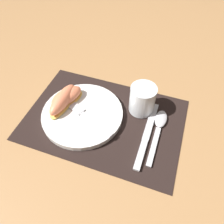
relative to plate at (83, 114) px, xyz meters
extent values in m
plane|color=#A37547|center=(0.06, 0.01, -0.01)|extent=(3.00, 3.00, 0.00)
cube|color=black|center=(0.06, 0.01, -0.01)|extent=(0.45, 0.31, 0.00)
cylinder|color=white|center=(0.00, 0.00, 0.00)|extent=(0.23, 0.23, 0.02)
cylinder|color=silver|center=(0.15, 0.08, 0.04)|extent=(0.07, 0.07, 0.09)
cylinder|color=orange|center=(0.15, 0.08, 0.01)|extent=(0.06, 0.06, 0.04)
cube|color=#BCBCC1|center=(0.19, -0.07, 0.00)|extent=(0.02, 0.09, 0.01)
cube|color=#BCBCC1|center=(0.19, 0.04, -0.01)|extent=(0.02, 0.14, 0.01)
cube|color=#BCBCC1|center=(0.22, -0.03, -0.01)|extent=(0.01, 0.12, 0.01)
ellipsoid|color=#BCBCC1|center=(0.22, 0.06, 0.00)|extent=(0.03, 0.06, 0.01)
cube|color=#BCBCC1|center=(0.05, -0.03, 0.01)|extent=(0.11, 0.06, 0.00)
cube|color=#BCBCC1|center=(-0.03, 0.01, 0.01)|extent=(0.08, 0.05, 0.00)
ellipsoid|color=#F7C656|center=(-0.06, 0.03, 0.01)|extent=(0.10, 0.12, 0.01)
ellipsoid|color=#F4845B|center=(-0.06, 0.03, 0.03)|extent=(0.09, 0.11, 0.04)
ellipsoid|color=#F7C656|center=(-0.06, 0.01, 0.01)|extent=(0.05, 0.13, 0.01)
ellipsoid|color=#F4845B|center=(-0.06, 0.01, 0.03)|extent=(0.05, 0.13, 0.04)
camera|label=1|loc=(0.21, -0.34, 0.50)|focal=35.00mm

